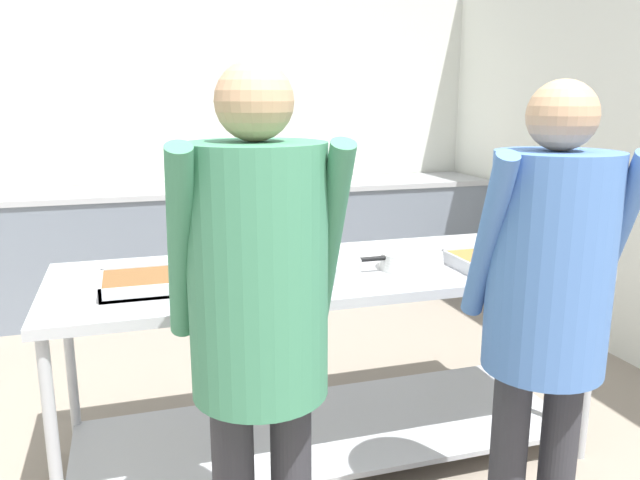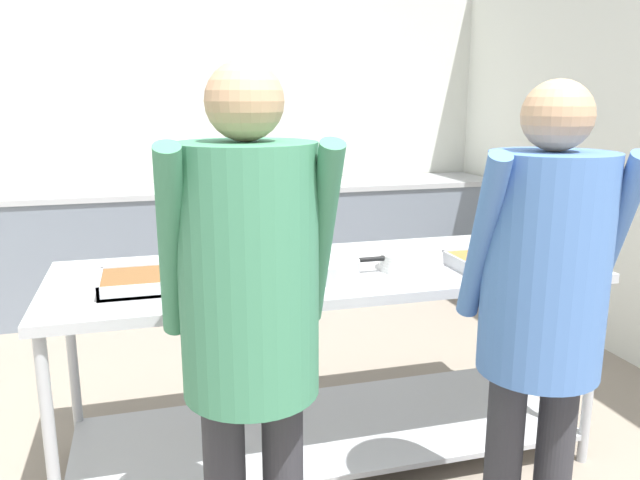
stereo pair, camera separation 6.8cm
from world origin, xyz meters
The scene contains 12 objects.
wall_rear centered at (0.00, 4.04, 1.32)m, with size 4.52×0.06×2.65m.
wall_right centered at (2.23, 2.02, 1.32)m, with size 0.06×4.16×2.65m.
back_counter centered at (0.00, 3.67, 0.47)m, with size 4.36×0.65×0.93m.
serving_counter centered at (0.12, 1.35, 0.60)m, with size 2.29×0.84×0.88m.
serving_tray_roast centered at (-0.60, 1.27, 0.91)m, with size 0.40×0.29×0.05m.
broccoli_bowl centered at (-0.26, 1.11, 0.92)m, with size 0.20×0.20×0.10m.
sauce_pan centered at (0.08, 1.22, 0.92)m, with size 0.42×0.28×0.07m.
plate_stack centered at (0.46, 1.24, 0.92)m, with size 0.27×0.27×0.07m.
serving_tray_vegetables centered at (0.83, 1.15, 0.91)m, with size 0.40×0.29×0.05m.
guest_serving_left centered at (0.56, 0.47, 1.01)m, with size 0.53×0.41×1.65m.
guest_serving_right centered at (-0.34, 0.53, 1.04)m, with size 0.49×0.39×1.69m.
water_bottle centered at (0.04, 3.72, 1.04)m, with size 0.08×0.08×0.24m.
Camera 2 is at (-0.60, -1.12, 1.60)m, focal length 35.00 mm.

